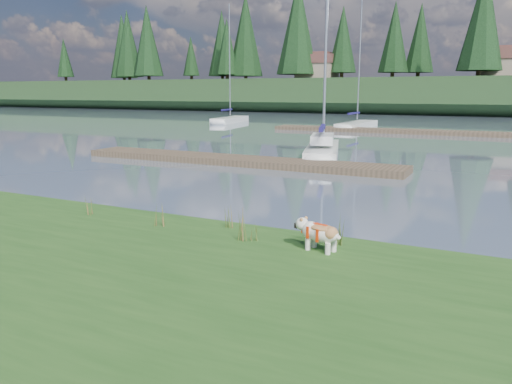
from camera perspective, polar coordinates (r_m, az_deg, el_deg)
The scene contains 23 objects.
ground at distance 42.07m, azimuth 16.64°, elevation 6.45°, with size 200.00×200.00×0.00m, color slate.
bank at distance 9.61m, azimuth -26.34°, elevation -9.01°, with size 60.00×9.00×0.35m, color #284E1B.
ridge at distance 84.61m, azimuth 22.07°, elevation 10.09°, with size 200.00×20.00×5.00m, color #1B3017.
bulldog at distance 9.57m, azimuth 7.29°, elevation -4.56°, with size 0.99×0.52×0.58m.
sailboat_main at distance 26.67m, azimuth 7.67°, elevation 5.10°, with size 3.67×7.82×11.21m.
dock_near at distance 23.47m, azimuth -2.55°, elevation 3.65°, with size 16.00×2.00×0.30m, color #4C3D2C.
dock_far at distance 41.75m, azimuth 19.37°, elevation 6.45°, with size 26.00×2.20×0.30m, color #4C3D2C.
sailboat_bg_0 at distance 54.95m, azimuth -2.69°, elevation 8.32°, with size 3.03×8.67×12.28m.
sailboat_bg_1 at distance 47.44m, azimuth 11.74°, elevation 7.60°, with size 1.99×8.69×12.81m.
weed_0 at distance 11.42m, azimuth -10.87°, elevation -2.75°, with size 0.17×0.14×0.54m.
weed_1 at distance 11.06m, azimuth -3.14°, elevation -2.94°, with size 0.17×0.14×0.57m.
weed_2 at distance 10.11m, azimuth -1.55°, elevation -3.79°, with size 0.17×0.14×0.78m.
weed_3 at distance 12.89m, azimuth -18.49°, elevation -1.61°, with size 0.17×0.14×0.49m.
weed_4 at distance 10.19m, azimuth -0.28°, elevation -4.64°, with size 0.17×0.14×0.39m.
weed_5 at distance 9.93m, azimuth 9.61°, elevation -4.61°, with size 0.17×0.14×0.64m.
mud_lip at distance 12.60m, azimuth -10.22°, elevation -3.76°, with size 60.00×0.50×0.14m, color #33281C.
conifer_0 at distance 100.52m, azimuth -12.30°, elevation 16.54°, with size 5.72×5.72×14.15m.
conifer_1 at distance 95.28m, azimuth -3.34°, elevation 16.24°, with size 4.40×4.40×11.30m.
conifer_2 at distance 86.24m, azimuth 4.71°, elevation 18.24°, with size 6.60×6.60×16.05m.
conifer_3 at distance 85.49m, azimuth 15.53°, elevation 16.72°, with size 4.84×4.84×12.25m.
conifer_4 at distance 78.02m, azimuth 24.51°, elevation 17.68°, with size 6.16×6.16×15.10m.
house_0 at distance 86.52m, azimuth 7.05°, elevation 14.03°, with size 6.30×5.30×4.65m.
house_1 at distance 82.39m, azimuth 26.46°, elevation 13.08°, with size 6.30×5.30×4.65m.
Camera 1 is at (7.37, -11.28, 3.34)m, focal length 35.00 mm.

